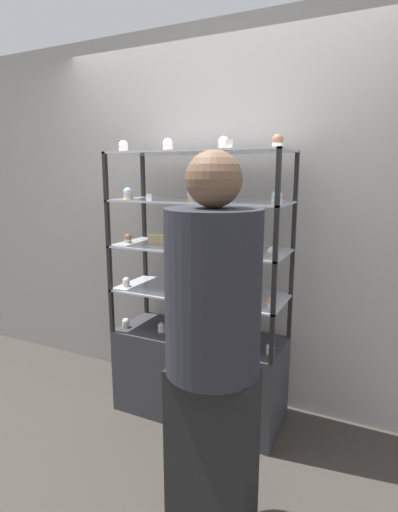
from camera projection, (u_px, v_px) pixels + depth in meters
ground_plane at (199, 412)px, 2.75m from camera, size 20.00×20.00×0.00m
back_wall at (222, 219)px, 2.81m from camera, size 8.00×0.05×2.60m
display_base at (199, 374)px, 2.69m from camera, size 1.12×0.44×0.58m
display_riser_lower at (199, 295)px, 2.58m from camera, size 1.12×0.44×0.29m
display_riser_middle at (199, 250)px, 2.52m from camera, size 1.12×0.44×0.29m
display_riser_upper at (199, 204)px, 2.46m from camera, size 1.12×0.44×0.29m
display_riser_top at (199, 155)px, 2.40m from camera, size 1.12×0.44×0.29m
layer_cake_centerpiece at (181, 282)px, 2.59m from camera, size 0.16×0.16×0.11m
sheet_cake_frosted at (165, 238)px, 2.68m from camera, size 0.19×0.15×0.06m
cupcake_0 at (126, 323)px, 2.75m from camera, size 0.05×0.05×0.07m
cupcake_1 at (162, 327)px, 2.67m from camera, size 0.05×0.05×0.07m
cupcake_2 at (194, 334)px, 2.55m from camera, size 0.05×0.05×0.07m
cupcake_3 at (228, 341)px, 2.44m from camera, size 0.05×0.05×0.07m
cupcake_4 at (270, 349)px, 2.34m from camera, size 0.05×0.05×0.07m
price_tag_0 at (193, 344)px, 2.43m from camera, size 0.04×0.00×0.04m
cupcake_5 at (126, 282)px, 2.69m from camera, size 0.05×0.05×0.06m
cupcake_6 at (216, 294)px, 2.41m from camera, size 0.05×0.05×0.06m
cupcake_7 at (271, 302)px, 2.27m from camera, size 0.05×0.05×0.06m
price_tag_1 at (234, 304)px, 2.26m from camera, size 0.04×0.00×0.04m
cupcake_8 at (128, 238)px, 2.67m from camera, size 0.05×0.05×0.06m
cupcake_9 at (194, 243)px, 2.47m from camera, size 0.05×0.05×0.06m
cupcake_10 at (272, 252)px, 2.19m from camera, size 0.05×0.05×0.06m
price_tag_2 at (222, 252)px, 2.23m from camera, size 0.04×0.00×0.04m
cupcake_11 at (128, 193)px, 2.62m from camera, size 0.06×0.06×0.07m
cupcake_12 at (193, 195)px, 2.37m from camera, size 0.06×0.06×0.07m
cupcake_13 at (277, 197)px, 2.15m from camera, size 0.06×0.06×0.07m
price_tag_3 at (149, 197)px, 2.38m from camera, size 0.04×0.00×0.04m
cupcake_14 at (123, 147)px, 2.55m from camera, size 0.06×0.06×0.08m
cupcake_15 at (168, 145)px, 2.40m from camera, size 0.06×0.06×0.08m
cupcake_16 at (224, 143)px, 2.27m from camera, size 0.06×0.06×0.08m
cupcake_17 at (278, 142)px, 2.15m from camera, size 0.06×0.06×0.08m
price_tag_4 at (229, 144)px, 2.10m from camera, size 0.04×0.00×0.04m
customer_figure at (213, 344)px, 1.68m from camera, size 0.40×0.40×1.70m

